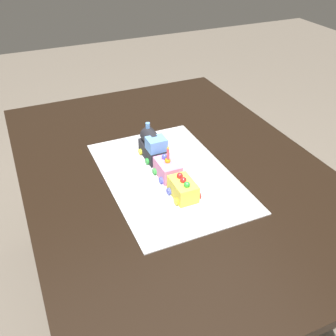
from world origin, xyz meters
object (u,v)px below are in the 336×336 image
dining_table (172,191)px  birthday_candle (168,152)px  cake_car_flatbed_bubblegum (168,169)px  cake_locomotive (153,146)px  cake_car_gondola_lemon (183,189)px

dining_table → birthday_candle: birthday_candle is taller
dining_table → cake_car_flatbed_bubblegum: bearing=-37.2°
dining_table → cake_locomotive: cake_locomotive is taller
cake_locomotive → cake_car_gondola_lemon: bearing=-0.0°
cake_car_gondola_lemon → dining_table: bearing=166.8°
cake_locomotive → cake_car_gondola_lemon: 0.25m
cake_car_flatbed_bubblegum → cake_car_gondola_lemon: same height
dining_table → cake_locomotive: size_ratio=10.00×
cake_car_flatbed_bubblegum → birthday_candle: size_ratio=2.02×
dining_table → cake_locomotive: (-0.08, -0.04, 0.16)m
cake_locomotive → birthday_candle: (0.13, -0.00, 0.05)m
cake_car_gondola_lemon → cake_car_flatbed_bubblegum: bearing=180.0°
cake_car_flatbed_bubblegum → cake_car_gondola_lemon: bearing=-0.0°
cake_car_flatbed_bubblegum → birthday_candle: 0.07m
birthday_candle → cake_car_flatbed_bubblegum: bearing=-180.0°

